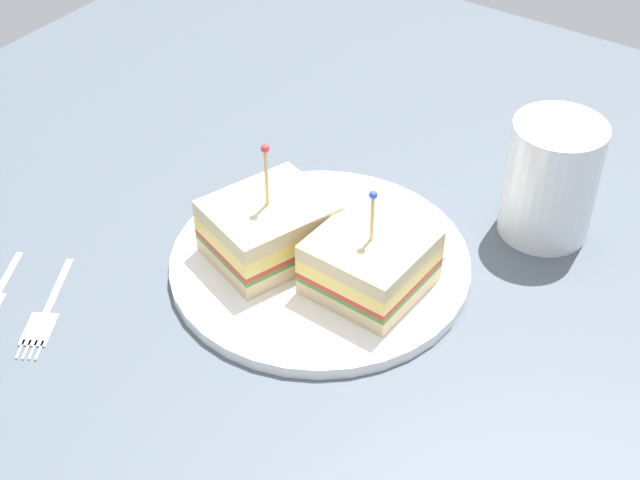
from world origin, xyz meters
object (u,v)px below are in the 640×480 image
object	(u,v)px
sandwich_half_front	(269,229)
fork	(44,317)
drink_glass	(550,185)
sandwich_half_back	(370,262)
plate	(320,263)

from	to	relation	value
sandwich_half_front	fork	world-z (taller)	sandwich_half_front
sandwich_half_front	drink_glass	world-z (taller)	sandwich_half_front
sandwich_half_front	drink_glass	xyz separation A→B (cm)	(17.32, -17.38, 1.20)
sandwich_half_front	sandwich_half_back	distance (cm)	9.26
sandwich_half_front	fork	size ratio (longest dim) A/B	1.10
plate	sandwich_half_back	bearing A→B (deg)	-95.59
sandwich_half_front	sandwich_half_back	world-z (taller)	sandwich_half_front
plate	fork	world-z (taller)	plate
drink_glass	sandwich_half_back	bearing A→B (deg)	152.87
plate	drink_glass	bearing A→B (deg)	-40.84
sandwich_half_back	fork	bearing A→B (deg)	130.68
sandwich_half_back	drink_glass	bearing A→B (deg)	-27.13
plate	sandwich_half_back	world-z (taller)	sandwich_half_back
fork	sandwich_half_front	bearing A→B (deg)	-34.15
sandwich_half_front	sandwich_half_back	size ratio (longest dim) A/B	1.22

